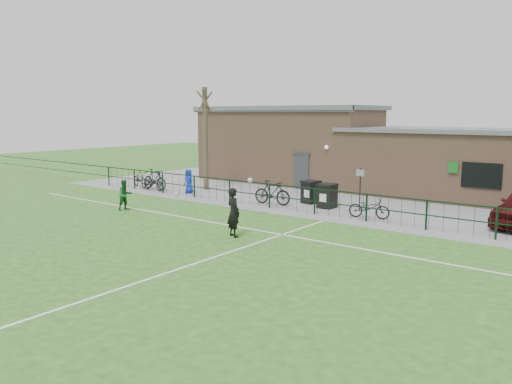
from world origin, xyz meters
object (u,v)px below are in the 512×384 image
Objects in this scene: bicycle_d at (272,193)px; spectator_child at (189,181)px; bicycle_e at (369,208)px; wheelie_bin_right at (327,197)px; bicycle_a at (140,179)px; bicycle_b at (155,179)px; outfield_player at (125,195)px; ball_ground at (176,195)px; wheelie_bin_left at (311,193)px; bicycle_c at (154,183)px; sign_post at (360,189)px; bare_tree at (205,139)px.

spectator_child reaches higher than bicycle_d.
bicycle_e is at bearing -97.05° from bicycle_d.
bicycle_a is (-12.45, -1.03, -0.03)m from wheelie_bin_right.
outfield_player is (3.79, -5.10, 0.09)m from bicycle_b.
wheelie_bin_left is at bearing 20.96° from ball_ground.
bicycle_c is at bearing -161.36° from spectator_child.
bicycle_c is at bearing 45.23° from outfield_player.
bicycle_e reaches higher than ball_ground.
outfield_player is (-8.77, -6.53, -0.30)m from sign_post.
bicycle_d is at bearing 5.64° from spectator_child.
bare_tree is at bearing 175.35° from wheelie_bin_right.
wheelie_bin_left is at bearing -75.56° from bicycle_c.
bicycle_c is 6.01m from outfield_player.
bicycle_a is 15.07m from bicycle_e.
bicycle_c is at bearing 87.57° from bicycle_d.
bicycle_a is at bearing 166.61° from ball_ground.
bicycle_e is at bearing -51.00° from sign_post.
wheelie_bin_left is at bearing 174.97° from sign_post.
wheelie_bin_left is (7.42, -0.22, -2.45)m from bare_tree.
sign_post is 10.04m from spectator_child.
wheelie_bin_right is 1.62m from sign_post.
outfield_player is at bearing -71.17° from spectator_child.
wheelie_bin_left is 9.05m from outfield_player.
spectator_child is at bearing -68.56° from bicycle_a.
sign_post reaches higher than spectator_child.
bicycle_b is at bearing -141.14° from bare_tree.
spectator_child reaches higher than bicycle_e.
bicycle_c is 13.48m from bicycle_e.
bare_tree is 3.41× the size of bicycle_e.
bicycle_d is 5.87m from spectator_child.
sign_post reaches higher than wheelie_bin_left.
bare_tree is 3.00× the size of bicycle_d.
bicycle_e is 10.88m from ball_ground.
wheelie_bin_right is 0.61× the size of bicycle_e.
bicycle_e is (13.68, 0.05, -0.15)m from bicycle_b.
bicycle_a reaches higher than bicycle_e.
sign_post is 1.14× the size of bicycle_e.
bicycle_d reaches higher than wheelie_bin_left.
bicycle_d is (-2.59, -0.88, 0.06)m from wheelie_bin_right.
wheelie_bin_right is at bearing -80.43° from bicycle_b.
sign_post is 1.15× the size of bicycle_c.
ball_ground is (-8.20, -2.04, -0.45)m from wheelie_bin_right.
ball_ground is at bearing -166.07° from sign_post.
bare_tree is 3.97m from bicycle_c.
sign_post is at bearing -65.84° from bicycle_a.
wheelie_bin_left is 9.77m from bicycle_c.
bare_tree reaches higher than bicycle_e.
wheelie_bin_left is 11.29m from bicycle_a.
wheelie_bin_left is 7.33m from spectator_child.
spectator_child is at bearing -80.51° from bicycle_b.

